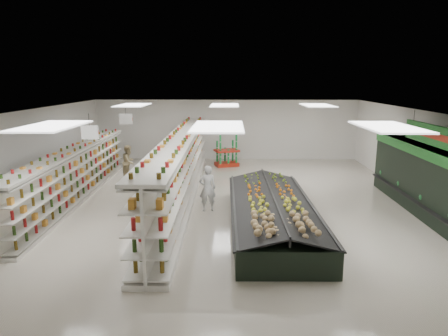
{
  "coord_description": "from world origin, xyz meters",
  "views": [
    {
      "loc": [
        0.34,
        -13.43,
        4.25
      ],
      "look_at": [
        0.05,
        0.44,
        1.17
      ],
      "focal_mm": 32.0,
      "sensor_mm": 36.0,
      "label": 1
    }
  ],
  "objects_px": {
    "soda_endcap": "(227,152)",
    "gondola_left": "(76,176)",
    "gondola_center": "(181,171)",
    "produce_island": "(272,211)",
    "shopper_background": "(129,162)",
    "shopper_main": "(207,188)"
  },
  "relations": [
    {
      "from": "gondola_center",
      "to": "shopper_background",
      "type": "height_order",
      "value": "gondola_center"
    },
    {
      "from": "gondola_left",
      "to": "gondola_center",
      "type": "xyz_separation_m",
      "value": [
        3.82,
        0.01,
        0.2
      ]
    },
    {
      "from": "gondola_center",
      "to": "soda_endcap",
      "type": "bearing_deg",
      "value": 74.02
    },
    {
      "from": "produce_island",
      "to": "shopper_main",
      "type": "xyz_separation_m",
      "value": [
        -1.99,
        1.36,
        0.31
      ]
    },
    {
      "from": "gondola_left",
      "to": "gondola_center",
      "type": "bearing_deg",
      "value": -1.63
    },
    {
      "from": "gondola_center",
      "to": "shopper_background",
      "type": "relative_size",
      "value": 8.92
    },
    {
      "from": "gondola_left",
      "to": "shopper_background",
      "type": "height_order",
      "value": "gondola_left"
    },
    {
      "from": "soda_endcap",
      "to": "gondola_center",
      "type": "bearing_deg",
      "value": -105.33
    },
    {
      "from": "gondola_left",
      "to": "gondola_center",
      "type": "relative_size",
      "value": 0.81
    },
    {
      "from": "shopper_background",
      "to": "soda_endcap",
      "type": "bearing_deg",
      "value": -45.29
    },
    {
      "from": "produce_island",
      "to": "shopper_background",
      "type": "distance_m",
      "value": 8.08
    },
    {
      "from": "gondola_left",
      "to": "produce_island",
      "type": "xyz_separation_m",
      "value": [
        6.84,
        -2.7,
        -0.39
      ]
    },
    {
      "from": "gondola_center",
      "to": "produce_island",
      "type": "height_order",
      "value": "gondola_center"
    },
    {
      "from": "gondola_left",
      "to": "gondola_center",
      "type": "distance_m",
      "value": 3.83
    },
    {
      "from": "soda_endcap",
      "to": "shopper_main",
      "type": "bearing_deg",
      "value": -94.3
    },
    {
      "from": "gondola_left",
      "to": "shopper_main",
      "type": "height_order",
      "value": "gondola_left"
    },
    {
      "from": "gondola_left",
      "to": "shopper_main",
      "type": "bearing_deg",
      "value": -17.17
    },
    {
      "from": "shopper_main",
      "to": "shopper_background",
      "type": "relative_size",
      "value": 1.04
    },
    {
      "from": "soda_endcap",
      "to": "gondola_left",
      "type": "bearing_deg",
      "value": -133.33
    },
    {
      "from": "gondola_center",
      "to": "shopper_main",
      "type": "relative_size",
      "value": 8.57
    },
    {
      "from": "shopper_background",
      "to": "gondola_left",
      "type": "bearing_deg",
      "value": 171.76
    },
    {
      "from": "gondola_center",
      "to": "shopper_main",
      "type": "distance_m",
      "value": 1.72
    }
  ]
}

